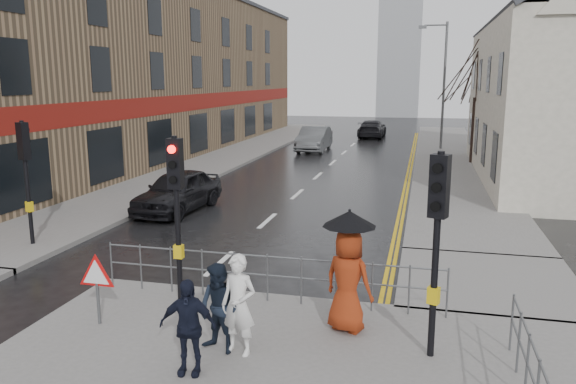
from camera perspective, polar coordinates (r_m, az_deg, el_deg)
The scene contains 22 objects.
ground at distance 11.97m, azimuth -12.11°, elevation -11.58°, with size 120.00×120.00×0.00m, color black.
left_pavement at distance 35.10m, azimuth -5.45°, elevation 3.93°, with size 4.00×44.00×0.14m, color #605E5B.
right_pavement at distance 35.20m, azimuth 16.15°, elevation 3.55°, with size 4.00×40.00×0.14m, color #605E5B.
pavement_bridge_right at distance 13.74m, azimuth 19.63°, elevation -8.62°, with size 4.00×4.20×0.14m, color #605E5B.
building_left_terrace at distance 36.09m, azimuth -14.60°, elevation 11.68°, with size 8.00×42.00×10.00m, color #7F6749.
church_tower at distance 72.09m, azimuth 11.31°, elevation 14.71°, with size 5.00×5.00×18.00m, color #93969B.
traffic_signal_near_left at distance 11.34m, azimuth -11.29°, elevation 0.18°, with size 0.28×0.27×3.40m.
traffic_signal_near_right at distance 9.13m, azimuth 14.95°, elevation -2.71°, with size 0.34×0.33×3.40m.
traffic_signal_far_left at distance 16.72m, azimuth -25.14°, elevation 2.90°, with size 0.34×0.33×3.40m.
guard_railing_front at distance 11.52m, azimuth -2.12°, elevation -7.66°, with size 7.14×0.04×1.00m.
guard_railing_side at distance 8.22m, azimuth 24.08°, elevation -17.07°, with size 0.04×4.54×1.00m.
warning_sign at distance 10.99m, azimuth -18.89°, elevation -8.25°, with size 0.80×0.07×1.35m.
street_lamp at distance 37.88m, azimuth 15.33°, elevation 11.17°, with size 1.83×0.25×8.00m.
tree_near at distance 31.98m, azimuth 18.70°, elevation 11.77°, with size 2.40×2.40×6.58m.
tree_far at distance 39.99m, azimuth 18.41°, elevation 10.58°, with size 2.40×2.40×5.64m.
pedestrian_a at distance 9.42m, azimuth -5.06°, elevation -11.36°, with size 0.62×0.41×1.70m, color white.
pedestrian_b at distance 9.53m, azimuth -7.00°, elevation -11.67°, with size 0.74×0.58×1.52m, color black.
pedestrian_with_umbrella at distance 10.15m, azimuth 6.15°, elevation -7.73°, with size 1.08×0.96×2.23m.
pedestrian_d at distance 8.96m, azimuth -10.14°, elevation -13.31°, with size 0.90×0.37×1.53m, color black.
car_parked at distance 20.21m, azimuth -11.12°, elevation 0.11°, with size 1.73×4.29×1.46m, color black.
car_mid at distance 36.59m, azimuth 2.67°, elevation 5.41°, with size 1.67×4.78×1.58m, color #4C4F52.
car_far at distance 45.52m, azimuth 8.54°, elevation 6.37°, with size 1.96×4.83×1.40m, color black.
Camera 1 is at (4.94, -9.87, 4.63)m, focal length 35.00 mm.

